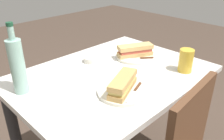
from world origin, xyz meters
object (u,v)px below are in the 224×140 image
baguette_sandwich_near (135,50)px  plate_far (123,92)px  water_bottle (17,66)px  dining_table (112,93)px  beer_glass (186,61)px  plate_near (135,57)px  knife_far (135,91)px  knife_near (140,58)px  olive_bowl (91,59)px  baguette_sandwich_far (123,84)px

baguette_sandwich_near → plate_far: bearing=32.7°
plate_far → water_bottle: water_bottle is taller
dining_table → beer_glass: size_ratio=8.23×
plate_near → baguette_sandwich_near: size_ratio=1.05×
plate_near → baguette_sandwich_near: baguette_sandwich_near is taller
plate_near → water_bottle: (0.67, -0.11, 0.13)m
plate_far → knife_far: 0.06m
plate_near → knife_far: knife_far is taller
knife_near → dining_table: bearing=-0.8°
dining_table → plate_far: 0.24m
beer_glass → olive_bowl: bearing=-58.2°
knife_near → water_bottle: (0.66, -0.16, 0.12)m
baguette_sandwich_far → plate_far: bearing=90.0°
dining_table → plate_near: (-0.25, -0.05, 0.13)m
dining_table → beer_glass: (-0.30, 0.26, 0.19)m
plate_near → baguette_sandwich_near: (-0.00, 0.00, 0.04)m
plate_near → olive_bowl: bearing=-32.0°
baguette_sandwich_far → beer_glass: 0.41m
baguette_sandwich_far → knife_far: size_ratio=1.28×
water_bottle → knife_near: bearing=166.0°
knife_near → knife_far: size_ratio=0.85×
baguette_sandwich_near → plate_far: (0.35, 0.23, -0.04)m
beer_glass → olive_bowl: (0.28, -0.45, -0.05)m
plate_far → olive_bowl: size_ratio=2.66×
water_bottle → dining_table: bearing=159.3°
beer_glass → baguette_sandwich_far: bearing=-11.5°
plate_far → beer_glass: 0.42m
plate_near → baguette_sandwich_far: (0.35, 0.23, 0.04)m
dining_table → knife_near: bearing=179.2°
baguette_sandwich_far → beer_glass: bearing=168.5°
knife_far → water_bottle: size_ratio=0.53×
knife_near → olive_bowl: olive_bowl is taller
knife_near → beer_glass: bearing=104.4°
dining_table → baguette_sandwich_near: bearing=-168.4°
baguette_sandwich_near → beer_glass: (-0.05, 0.31, 0.01)m
plate_near → baguette_sandwich_far: size_ratio=1.05×
plate_near → plate_far: (0.35, 0.23, 0.00)m
plate_far → beer_glass: beer_glass is taller
knife_near → baguette_sandwich_far: bearing=27.0°
beer_glass → olive_bowl: beer_glass is taller
dining_table → plate_near: size_ratio=4.42×
knife_near → water_bottle: water_bottle is taller
baguette_sandwich_near → water_bottle: size_ratio=0.68×
beer_glass → plate_near: bearing=-80.6°
dining_table → baguette_sandwich_near: 0.31m
plate_near → beer_glass: 0.32m
dining_table → water_bottle: bearing=-20.7°
dining_table → water_bottle: (0.43, -0.16, 0.26)m
plate_near → beer_glass: size_ratio=1.86×
plate_near → baguette_sandwich_far: baguette_sandwich_far is taller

